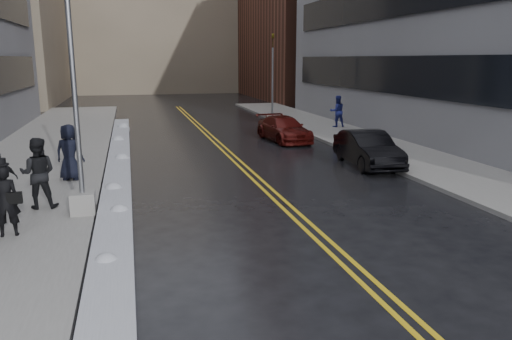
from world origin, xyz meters
TOP-DOWN VIEW (x-y plane):
  - ground at (0.00, 0.00)m, footprint 160.00×160.00m
  - sidewalk_west at (-5.75, 10.00)m, footprint 5.50×50.00m
  - sidewalk_east at (10.00, 10.00)m, footprint 4.00×50.00m
  - lane_line_left at (2.35, 10.00)m, footprint 0.12×50.00m
  - lane_line_right at (2.65, 10.00)m, footprint 0.12×50.00m
  - snow_ridge at (-2.45, 8.00)m, footprint 0.90×30.00m
  - building_far at (2.00, 60.00)m, footprint 36.00×16.00m
  - lamppost at (-3.30, 2.00)m, footprint 0.65×0.65m
  - fire_hydrant at (9.00, 10.00)m, footprint 0.26×0.26m
  - traffic_signal at (8.50, 24.00)m, footprint 0.16×0.20m
  - pedestrian_fedora at (-4.91, 0.55)m, footprint 0.68×0.49m
  - pedestrian_b at (-4.53, 2.88)m, footprint 1.03×0.82m
  - pedestrian_c at (-4.04, 6.27)m, footprint 1.11×0.88m
  - pedestrian_d at (-5.65, 3.32)m, footprint 0.99×0.52m
  - pedestrian_east at (10.73, 17.05)m, footprint 1.00×0.80m
  - car_black at (7.50, 6.39)m, footprint 1.86×4.50m
  - car_maroon at (6.10, 13.44)m, footprint 2.32×4.71m

SIDE VIEW (x-z plane):
  - ground at x=0.00m, z-range 0.00..0.00m
  - lane_line_left at x=2.35m, z-range 0.00..0.01m
  - lane_line_right at x=2.65m, z-range 0.00..0.01m
  - sidewalk_west at x=-5.75m, z-range 0.00..0.15m
  - sidewalk_east at x=10.00m, z-range 0.00..0.15m
  - snow_ridge at x=-2.45m, z-range 0.00..0.34m
  - fire_hydrant at x=9.00m, z-range 0.18..0.91m
  - car_maroon at x=6.10m, z-range 0.00..1.32m
  - car_black at x=7.50m, z-range 0.00..1.45m
  - pedestrian_d at x=-5.65m, z-range 0.15..1.76m
  - pedestrian_fedora at x=-4.91m, z-range 0.15..1.90m
  - pedestrian_east at x=10.73m, z-range 0.15..2.11m
  - pedestrian_c at x=-4.04m, z-range 0.15..2.13m
  - pedestrian_b at x=-4.53m, z-range 0.15..2.19m
  - lamppost at x=-3.30m, z-range -1.28..6.35m
  - traffic_signal at x=8.50m, z-range 0.40..6.40m
  - building_far at x=2.00m, z-range 0.00..22.00m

